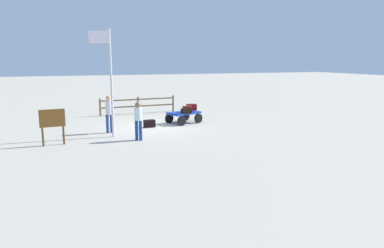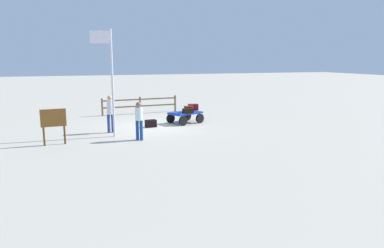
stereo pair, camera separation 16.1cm
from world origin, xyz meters
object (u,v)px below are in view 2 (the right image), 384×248
object	(u,v)px
suitcase_maroon	(193,107)
signboard	(53,121)
suitcase_dark	(189,109)
flagpole	(110,74)
suitcase_navy	(188,111)
worker_trailing	(110,111)
worker_lead	(139,118)
suitcase_grey	(151,124)
luggage_cart	(185,115)

from	to	relation	value
suitcase_maroon	signboard	world-z (taller)	signboard
suitcase_dark	flagpole	size ratio (longest dim) A/B	0.11
signboard	suitcase_dark	bearing A→B (deg)	-157.13
suitcase_maroon	flagpole	bearing A→B (deg)	29.55
flagpole	signboard	size ratio (longest dim) A/B	3.21
suitcase_navy	worker_trailing	size ratio (longest dim) A/B	0.30
worker_lead	worker_trailing	world-z (taller)	worker_trailing
suitcase_grey	signboard	size ratio (longest dim) A/B	0.40
luggage_cart	suitcase_grey	bearing A→B (deg)	15.06
suitcase_grey	flagpole	distance (m)	3.80
luggage_cart	worker_trailing	bearing A→B (deg)	16.99
suitcase_dark	suitcase_grey	size ratio (longest dim) A/B	0.90
luggage_cart	worker_trailing	world-z (taller)	worker_trailing
suitcase_dark	worker_lead	size ratio (longest dim) A/B	0.32
suitcase_grey	signboard	world-z (taller)	signboard
flagpole	worker_lead	bearing A→B (deg)	133.90
suitcase_grey	signboard	distance (m)	5.27
luggage_cart	suitcase_dark	distance (m)	0.41
signboard	suitcase_maroon	bearing A→B (deg)	-153.95
flagpole	signboard	xyz separation A→B (m)	(2.42, 0.80, -1.83)
luggage_cart	worker_lead	world-z (taller)	worker_lead
suitcase_maroon	flagpole	size ratio (longest dim) A/B	0.12
suitcase_grey	signboard	bearing A→B (deg)	28.28
worker_lead	suitcase_grey	bearing A→B (deg)	-112.32
worker_trailing	signboard	size ratio (longest dim) A/B	1.20
worker_lead	worker_trailing	distance (m)	2.26
signboard	flagpole	bearing A→B (deg)	-161.68
worker_trailing	luggage_cart	bearing A→B (deg)	-163.01
suitcase_maroon	suitcase_dark	distance (m)	0.85
suitcase_dark	worker_trailing	xyz separation A→B (m)	(4.34, 1.13, 0.25)
suitcase_dark	signboard	distance (m)	7.40
luggage_cart	worker_trailing	size ratio (longest dim) A/B	1.14
suitcase_navy	suitcase_grey	xyz separation A→B (m)	(2.06, 0.11, -0.55)
suitcase_navy	signboard	bearing A→B (deg)	21.18
suitcase_dark	flagpole	distance (m)	5.28
suitcase_navy	flagpole	bearing A→B (deg)	22.77
suitcase_maroon	worker_lead	distance (m)	5.45
suitcase_maroon	suitcase_dark	xyz separation A→B (m)	(0.49, 0.70, -0.00)
suitcase_grey	worker_lead	world-z (taller)	worker_lead
luggage_cart	suitcase_navy	bearing A→B (deg)	91.87
suitcase_navy	suitcase_dark	bearing A→B (deg)	-118.94
worker_lead	signboard	xyz separation A→B (m)	(3.46, -0.28, 0.01)
suitcase_navy	suitcase_grey	bearing A→B (deg)	3.01
suitcase_grey	worker_lead	size ratio (longest dim) A/B	0.35
suitcase_grey	suitcase_dark	bearing A→B (deg)	-169.64
worker_trailing	flagpole	size ratio (longest dim) A/B	0.38
suitcase_maroon	worker_trailing	distance (m)	5.17
suitcase_grey	worker_trailing	xyz separation A→B (m)	(2.11, 0.72, 0.85)
luggage_cart	flagpole	distance (m)	5.33
suitcase_maroon	suitcase_grey	distance (m)	2.99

